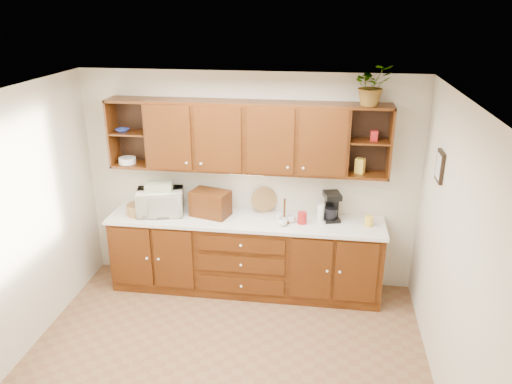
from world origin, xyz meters
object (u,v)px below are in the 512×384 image
(microwave, at_px, (160,202))
(bread_box, at_px, (210,203))
(coffee_maker, at_px, (332,206))
(potted_plant, at_px, (372,85))

(microwave, bearing_deg, bread_box, -9.43)
(coffee_maker, height_order, potted_plant, potted_plant)
(microwave, xyz_separation_m, potted_plant, (2.36, 0.08, 1.42))
(microwave, distance_m, coffee_maker, 2.02)
(coffee_maker, bearing_deg, microwave, 169.49)
(bread_box, xyz_separation_m, coffee_maker, (1.42, 0.09, 0.01))
(bread_box, distance_m, potted_plant, 2.25)
(coffee_maker, distance_m, potted_plant, 1.45)
(microwave, distance_m, bread_box, 0.61)
(potted_plant, bearing_deg, microwave, -178.03)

